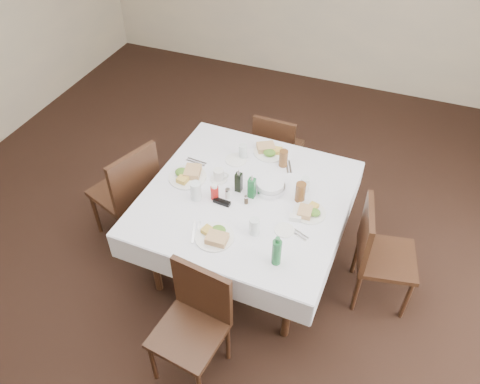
{
  "coord_description": "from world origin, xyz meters",
  "views": [
    {
      "loc": [
        1.05,
        -2.16,
        3.15
      ],
      "look_at": [
        0.13,
        0.21,
        0.8
      ],
      "focal_mm": 35.0,
      "sensor_mm": 36.0,
      "label": 1
    }
  ],
  "objects_px": {
    "chair_south": "(195,317)",
    "water_e": "(305,184)",
    "dining_table": "(246,202)",
    "bread_basket": "(270,186)",
    "water_s": "(254,226)",
    "water_n": "(243,152)",
    "chair_west": "(129,189)",
    "water_w": "(196,191)",
    "green_bottle": "(277,252)",
    "ketchup_bottle": "(215,192)",
    "oil_cruet_green": "(252,187)",
    "coffee_mug": "(219,175)",
    "chair_north": "(276,147)",
    "oil_cruet_dark": "(239,181)",
    "chair_east": "(376,250)"
  },
  "relations": [
    {
      "from": "chair_west",
      "to": "water_s",
      "type": "height_order",
      "value": "chair_west"
    },
    {
      "from": "chair_west",
      "to": "coffee_mug",
      "type": "height_order",
      "value": "chair_west"
    },
    {
      "from": "water_e",
      "to": "water_w",
      "type": "xyz_separation_m",
      "value": [
        -0.72,
        -0.38,
        0.01
      ]
    },
    {
      "from": "water_w",
      "to": "bread_basket",
      "type": "relative_size",
      "value": 0.65
    },
    {
      "from": "chair_north",
      "to": "water_e",
      "type": "distance_m",
      "value": 0.98
    },
    {
      "from": "chair_west",
      "to": "oil_cruet_dark",
      "type": "xyz_separation_m",
      "value": [
        0.93,
        0.11,
        0.29
      ]
    },
    {
      "from": "chair_north",
      "to": "water_n",
      "type": "xyz_separation_m",
      "value": [
        -0.11,
        -0.59,
        0.34
      ]
    },
    {
      "from": "water_e",
      "to": "ketchup_bottle",
      "type": "height_order",
      "value": "ketchup_bottle"
    },
    {
      "from": "water_s",
      "to": "water_n",
      "type": "bearing_deg",
      "value": 116.42
    },
    {
      "from": "chair_east",
      "to": "green_bottle",
      "type": "bearing_deg",
      "value": -136.45
    },
    {
      "from": "chair_east",
      "to": "water_n",
      "type": "distance_m",
      "value": 1.28
    },
    {
      "from": "chair_north",
      "to": "dining_table",
      "type": "bearing_deg",
      "value": -85.61
    },
    {
      "from": "chair_north",
      "to": "water_e",
      "type": "relative_size",
      "value": 7.05
    },
    {
      "from": "chair_north",
      "to": "water_e",
      "type": "bearing_deg",
      "value": -59.6
    },
    {
      "from": "water_s",
      "to": "green_bottle",
      "type": "xyz_separation_m",
      "value": [
        0.22,
        -0.19,
        0.04
      ]
    },
    {
      "from": "water_n",
      "to": "oil_cruet_green",
      "type": "xyz_separation_m",
      "value": [
        0.23,
        -0.41,
        0.03
      ]
    },
    {
      "from": "dining_table",
      "to": "coffee_mug",
      "type": "height_order",
      "value": "coffee_mug"
    },
    {
      "from": "chair_south",
      "to": "chair_west",
      "type": "bearing_deg",
      "value": 139.2
    },
    {
      "from": "chair_west",
      "to": "water_w",
      "type": "distance_m",
      "value": 0.73
    },
    {
      "from": "dining_table",
      "to": "water_s",
      "type": "height_order",
      "value": "water_s"
    },
    {
      "from": "water_e",
      "to": "chair_south",
      "type": "bearing_deg",
      "value": -108.14
    },
    {
      "from": "oil_cruet_dark",
      "to": "coffee_mug",
      "type": "xyz_separation_m",
      "value": [
        -0.19,
        0.06,
        -0.04
      ]
    },
    {
      "from": "dining_table",
      "to": "bread_basket",
      "type": "height_order",
      "value": "bread_basket"
    },
    {
      "from": "chair_north",
      "to": "water_n",
      "type": "relative_size",
      "value": 6.79
    },
    {
      "from": "chair_east",
      "to": "water_s",
      "type": "height_order",
      "value": "chair_east"
    },
    {
      "from": "water_e",
      "to": "bread_basket",
      "type": "distance_m",
      "value": 0.26
    },
    {
      "from": "water_n",
      "to": "bread_basket",
      "type": "xyz_separation_m",
      "value": [
        0.33,
        -0.29,
        -0.03
      ]
    },
    {
      "from": "chair_west",
      "to": "ketchup_bottle",
      "type": "xyz_separation_m",
      "value": [
        0.79,
        -0.04,
        0.26
      ]
    },
    {
      "from": "chair_north",
      "to": "water_w",
      "type": "xyz_separation_m",
      "value": [
        -0.26,
        -1.17,
        0.36
      ]
    },
    {
      "from": "chair_north",
      "to": "water_n",
      "type": "height_order",
      "value": "water_n"
    },
    {
      "from": "dining_table",
      "to": "chair_east",
      "type": "height_order",
      "value": "chair_east"
    },
    {
      "from": "chair_south",
      "to": "water_e",
      "type": "relative_size",
      "value": 7.52
    },
    {
      "from": "water_e",
      "to": "ketchup_bottle",
      "type": "distance_m",
      "value": 0.68
    },
    {
      "from": "water_e",
      "to": "oil_cruet_green",
      "type": "relative_size",
      "value": 0.56
    },
    {
      "from": "water_n",
      "to": "oil_cruet_dark",
      "type": "height_order",
      "value": "oil_cruet_dark"
    },
    {
      "from": "chair_south",
      "to": "oil_cruet_green",
      "type": "height_order",
      "value": "oil_cruet_green"
    },
    {
      "from": "water_n",
      "to": "green_bottle",
      "type": "height_order",
      "value": "green_bottle"
    },
    {
      "from": "water_s",
      "to": "oil_cruet_green",
      "type": "distance_m",
      "value": 0.37
    },
    {
      "from": "chair_north",
      "to": "water_s",
      "type": "bearing_deg",
      "value": -78.92
    },
    {
      "from": "dining_table",
      "to": "water_n",
      "type": "distance_m",
      "value": 0.47
    },
    {
      "from": "chair_north",
      "to": "water_s",
      "type": "xyz_separation_m",
      "value": [
        0.26,
        -1.34,
        0.35
      ]
    },
    {
      "from": "water_e",
      "to": "coffee_mug",
      "type": "distance_m",
      "value": 0.66
    },
    {
      "from": "chair_west",
      "to": "water_w",
      "type": "relative_size",
      "value": 6.57
    },
    {
      "from": "oil_cruet_dark",
      "to": "coffee_mug",
      "type": "distance_m",
      "value": 0.2
    },
    {
      "from": "oil_cruet_green",
      "to": "coffee_mug",
      "type": "xyz_separation_m",
      "value": [
        -0.3,
        0.09,
        -0.05
      ]
    },
    {
      "from": "chair_east",
      "to": "oil_cruet_green",
      "type": "xyz_separation_m",
      "value": [
        -0.96,
        -0.05,
        0.34
      ]
    },
    {
      "from": "dining_table",
      "to": "chair_north",
      "type": "xyz_separation_m",
      "value": [
        -0.08,
        1.01,
        -0.21
      ]
    },
    {
      "from": "chair_south",
      "to": "oil_cruet_dark",
      "type": "xyz_separation_m",
      "value": [
        -0.08,
        0.98,
        0.34
      ]
    },
    {
      "from": "water_n",
      "to": "oil_cruet_green",
      "type": "distance_m",
      "value": 0.47
    },
    {
      "from": "water_s",
      "to": "water_e",
      "type": "relative_size",
      "value": 1.09
    }
  ]
}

